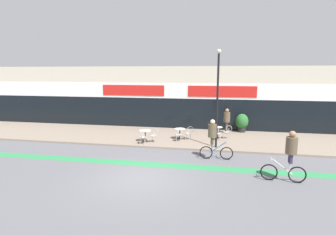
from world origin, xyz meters
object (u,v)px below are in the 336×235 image
Objects in this scene: bistro_table_2 at (218,130)px; cafe_chair_2_near at (218,133)px; cafe_chair_0_near at (142,136)px; cafe_chair_0_side at (155,134)px; cafe_chair_1_near at (179,134)px; lamp_post at (218,93)px; cafe_chair_1_side at (189,132)px; cyclist_1 at (289,153)px; bistro_table_0 at (145,134)px; bistro_table_1 at (180,132)px; cafe_chair_2_side at (227,131)px; cyclist_0 at (213,136)px; pedestrian_near_end at (227,119)px; planter_pot at (242,122)px.

bistro_table_2 is 0.63m from cafe_chair_2_near.
cafe_chair_0_near is 0.88m from cafe_chair_0_side.
cafe_chair_1_near is 3.77m from lamp_post.
cafe_chair_0_side is at bearing 100.88° from cafe_chair_2_near.
cafe_chair_0_side and cafe_chair_1_near have the same top height.
cafe_chair_1_side is 1.00× the size of cafe_chair_2_near.
cyclist_1 reaches higher than cafe_chair_1_near.
bistro_table_1 is (2.11, 1.07, -0.02)m from bistro_table_0.
cafe_chair_1_side reaches higher than bistro_table_0.
cafe_chair_2_side is (0.63, -0.00, -0.03)m from bistro_table_2.
bistro_table_2 is 5.25m from cafe_chair_0_near.
cafe_chair_1_near is (2.12, 0.44, -0.02)m from bistro_table_0.
cyclist_0 is at bearing -56.39° from bistro_table_1.
pedestrian_near_end is (-0.01, 1.64, 0.57)m from cafe_chair_2_side.
cafe_chair_2_near and cafe_chair_2_side have the same top height.
pedestrian_near_end is (5.26, 3.46, 0.55)m from bistro_table_0.
lamp_post is at bearing -105.86° from pedestrian_near_end.
pedestrian_near_end is at bearing -134.57° from cafe_chair_1_side.
bistro_table_0 is 2.17m from cafe_chair_1_near.
bistro_table_2 is at bearing -62.13° from cafe_chair_0_near.
cafe_chair_2_side is 3.66m from lamp_post.
cyclist_0 is (2.26, -3.40, 0.61)m from bistro_table_1.
lamp_post is at bearing -32.24° from bistro_table_1.
bistro_table_2 is 3.57m from lamp_post.
cyclist_1 is at bearing 150.79° from cafe_chair_0_side.
cafe_chair_1_side and cafe_chair_2_side have the same top height.
cafe_chair_0_side is 0.65× the size of planter_pot.
pedestrian_near_end is at bearing 37.23° from bistro_table_1.
bistro_table_1 is 0.63m from cafe_chair_1_near.
cafe_chair_2_side is at bearing -94.99° from pedestrian_near_end.
bistro_table_2 is at bearing 16.68° from bistro_table_1.
cafe_chair_0_near reaches higher than bistro_table_2.
cafe_chair_1_near is at bearing 126.58° from cyclist_0.
cafe_chair_2_side is (2.53, 0.76, 0.00)m from cafe_chair_1_side.
bistro_table_0 is at bearing 23.14° from cafe_chair_1_side.
bistro_table_2 is at bearing 83.85° from cyclist_0.
cafe_chair_1_near is at bearing -139.72° from planter_pot.
cafe_chair_2_side is 0.49× the size of pedestrian_near_end.
cafe_chair_2_near is at bearing -89.30° from bistro_table_2.
bistro_table_2 is at bearing -115.97° from pedestrian_near_end.
cafe_chair_1_near reaches higher than bistro_table_2.
lamp_post is at bearing -87.79° from cafe_chair_0_near.
cafe_chair_1_side is at bearing -141.71° from pedestrian_near_end.
cafe_chair_1_near is at bearing 24.89° from cafe_chair_2_side.
bistro_table_0 is 0.13× the size of lamp_post.
planter_pot is (5.78, 4.07, 0.22)m from cafe_chair_0_side.
bistro_table_2 is at bearing -128.10° from planter_pot.
cafe_chair_2_side is at bearing 19.08° from bistro_table_0.
cafe_chair_0_side is at bearing -148.45° from pedestrian_near_end.
planter_pot is (1.76, 2.24, 0.19)m from bistro_table_2.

